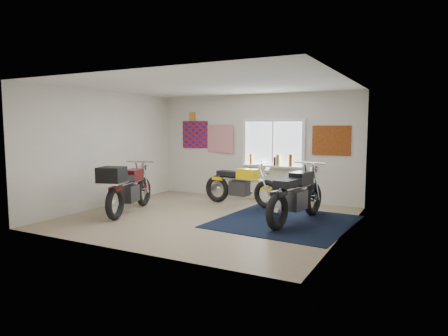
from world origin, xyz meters
The scene contains 10 objects.
ground centered at (0.00, 0.00, 0.00)m, with size 5.50×5.50×0.00m, color #9E896B.
room_shell centered at (0.00, 0.00, 1.64)m, with size 5.50×5.50×5.50m.
navy_rug centered at (1.54, 0.39, 0.01)m, with size 2.50×2.60×0.01m, color black.
window_assembly centered at (0.50, 2.47, 1.37)m, with size 1.66×0.17×1.26m.
oil_bottles centered at (0.60, 2.40, 1.03)m, with size 1.15×0.09×0.30m.
flag_display centered at (-1.90, 2.48, 2.15)m, with size 1.60×0.10×1.17m.
triumph_poster centered at (1.95, 2.48, 1.55)m, with size 0.90×0.03×0.70m, color #A54C14.
yellow_triumph centered at (0.06, 1.50, 0.46)m, with size 2.08×0.62×1.05m.
black_chrome_bike centered at (1.75, 0.49, 0.51)m, with size 0.70×2.25×1.16m.
maroon_tourer centered at (-1.70, -0.50, 0.57)m, with size 1.00×2.14×1.10m.
Camera 1 is at (4.08, -7.02, 1.89)m, focal length 32.00 mm.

